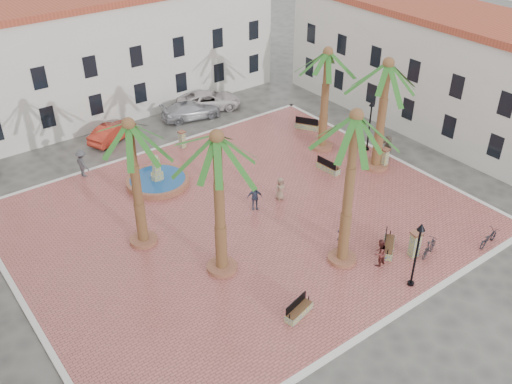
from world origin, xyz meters
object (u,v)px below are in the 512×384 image
palm_e (387,77)px  bench_e (328,167)px  bollard_se (415,244)px  cyclist_b (380,253)px  palm_nw (130,139)px  car_white (209,100)px  bollard_e (385,158)px  bicycle_b (429,247)px  lamppost_s (418,244)px  bench_ne (307,125)px  bench_se (388,246)px  pedestrian_fountain_b (255,197)px  litter_bin (415,249)px  cyclist_a (342,235)px  palm_s (355,133)px  pedestrian_fountain_a (280,189)px  bollard_n (182,139)px  palm_ne (327,64)px  fountain (158,180)px  car_red (112,132)px  car_silver (191,110)px  pedestrian_east (387,147)px  palm_sw (217,154)px  bicycle_a (489,238)px  bench_s (299,311)px  pedestrian_north (82,163)px

palm_e → bench_e: (-3.01, 1.56, -6.27)m
bollard_se → cyclist_b: cyclist_b is taller
palm_nw → car_white: size_ratio=1.45×
bollard_e → bollard_se: bearing=-128.1°
bicycle_b → lamppost_s: bearing=96.4°
bench_ne → lamppost_s: size_ratio=0.50×
bollard_se → bollard_e: bollard_se is taller
bench_se → pedestrian_fountain_b: 8.50m
litter_bin → cyclist_a: size_ratio=0.44×
palm_s → litter_bin: (3.50, -2.03, -7.30)m
palm_s → car_white: size_ratio=1.68×
pedestrian_fountain_a → bollard_n: bearing=102.1°
palm_ne → lamppost_s: (-6.48, -13.85, -3.73)m
pedestrian_fountain_a → car_white: 15.23m
bicycle_b → car_white: car_white is taller
litter_bin → bollard_se: bearing=-161.6°
bench_ne → bicycle_b: bicycle_b is taller
palm_nw → pedestrian_fountain_a: (8.97, -1.21, -5.75)m
palm_nw → palm_s: palm_s is taller
pedestrian_fountain_a → bicycle_b: bearing=-67.9°
fountain → palm_ne: bearing=-12.6°
lamppost_s → car_red: size_ratio=0.93×
bollard_e → cyclist_b: (-8.06, -7.00, 0.06)m
bench_e → car_silver: (-2.94, 13.10, 0.28)m
palm_nw → litter_bin: size_ratio=10.03×
pedestrian_east → car_white: 15.91m
bollard_n → car_white: (5.56, 4.94, -0.09)m
fountain → palm_sw: 11.87m
bicycle_a → palm_s: bearing=55.8°
fountain → palm_s: bearing=-72.2°
fountain → palm_sw: palm_sw is taller
palm_sw → pedestrian_fountain_b: 8.58m
bollard_n → lamppost_s: bearing=-85.2°
fountain → pedestrian_fountain_b: 7.04m
palm_sw → palm_ne: size_ratio=1.09×
bench_s → bollard_se: bollard_se is taller
car_silver → cyclist_b: bearing=-172.5°
bicycle_b → pedestrian_north: pedestrian_north is taller
fountain → bollard_e: bearing=-28.8°
fountain → bollard_e: size_ratio=2.88×
bench_se → cyclist_a: cyclist_a is taller
palm_sw → bicycle_a: palm_sw is taller
pedestrian_fountain_b → bicycle_a: bearing=-22.4°
palm_sw → car_white: palm_sw is taller
litter_bin → bicycle_b: (0.64, -0.48, 0.12)m
palm_s → pedestrian_east: (10.43, 6.30, -6.78)m
palm_nw → palm_sw: (2.22, -4.64, 0.47)m
fountain → palm_sw: size_ratio=0.50×
fountain → bollard_n: 5.23m
palm_ne → car_red: (-11.65, 10.51, -5.81)m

